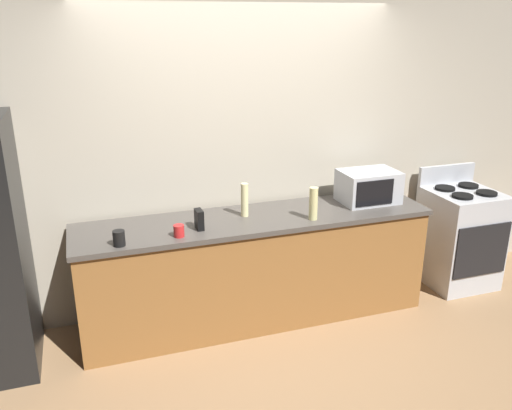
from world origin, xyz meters
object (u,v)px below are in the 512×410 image
Objects in this scene: stove_range at (459,237)px; microwave at (368,187)px; mug_black at (119,238)px; bottle_hand_soap at (245,200)px; cordless_phone at (199,219)px; mug_red at (179,231)px; bottle_vinegar at (313,204)px.

stove_range is 1.13m from microwave.
bottle_hand_soap is at bearing 15.71° from mug_black.
cordless_phone reaches higher than mug_red.
cordless_phone is (-2.48, -0.10, 0.51)m from stove_range.
microwave reaches higher than cordless_phone.
cordless_phone is at bearing -159.02° from bottle_hand_soap.
bottle_hand_soap is 3.08× the size of mug_red.
mug_red is at bearing -152.22° from cordless_phone.
mug_black is 0.42m from mug_red.
cordless_phone is 0.89m from bottle_vinegar.
microwave is 1.10m from bottle_hand_soap.
mug_black is (-0.99, -0.28, -0.08)m from bottle_hand_soap.
bottle_hand_soap is 2.45× the size of mug_black.
microwave is 0.67m from bottle_vinegar.
bottle_hand_soap is at bearing 179.85° from microwave.
bottle_vinegar is at bearing -158.89° from microwave.
cordless_phone is 1.37× the size of mug_black.
mug_red is at bearing -175.68° from stove_range.
cordless_phone is at bearing 11.95° from mug_black.
microwave reaches higher than mug_red.
bottle_vinegar reaches higher than mug_black.
mug_red is (-0.57, -0.25, -0.09)m from bottle_hand_soap.
bottle_vinegar reaches higher than stove_range.
mug_black is at bearing -175.75° from stove_range.
stove_range is 2.70m from mug_red.
stove_range is 4.02× the size of bottle_hand_soap.
mug_black is (-2.09, -0.28, -0.08)m from microwave.
bottle_vinegar is 1.06m from mug_red.
cordless_phone is 1.72× the size of mug_red.
stove_range is 12.36× the size of mug_red.
bottle_hand_soap reaches higher than mug_black.
microwave is 1.78× the size of bottle_hand_soap.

